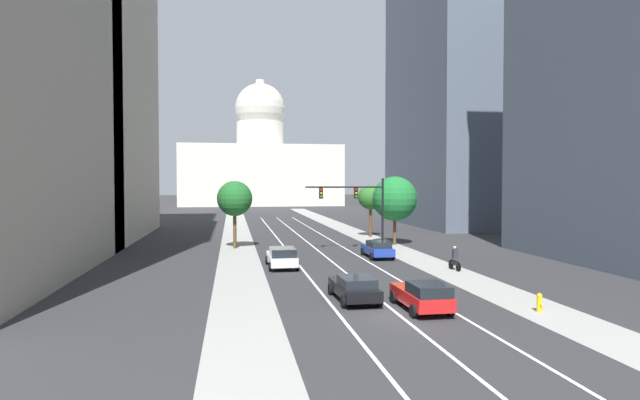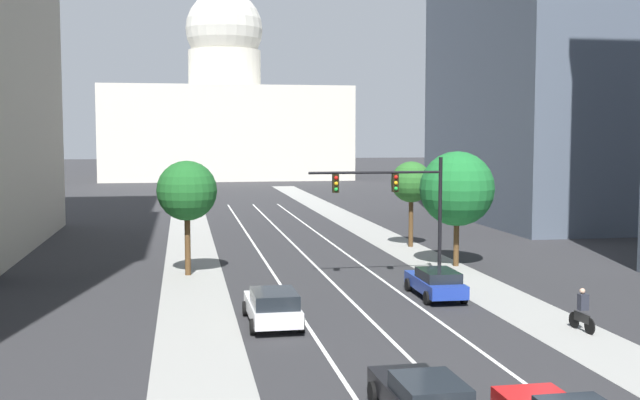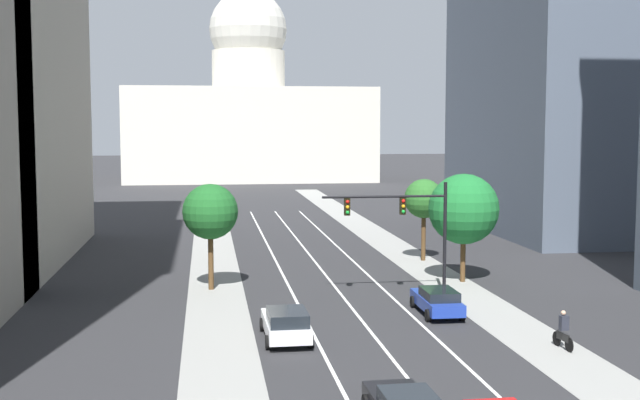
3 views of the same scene
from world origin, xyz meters
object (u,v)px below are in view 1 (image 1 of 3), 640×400
at_px(car_blue, 378,249).
at_px(traffic_signal_mast, 359,201).
at_px(car_red, 422,295).
at_px(street_tree_mid_right, 395,199).
at_px(cyclist, 455,258).
at_px(capitol_building, 260,165).
at_px(fire_hydrant, 539,302).
at_px(car_black, 355,287).
at_px(street_tree_near_right, 370,198).
at_px(car_white, 282,257).
at_px(street_tree_near_left, 235,199).

height_order(car_blue, traffic_signal_mast, traffic_signal_mast).
xyz_separation_m(car_red, street_tree_mid_right, (6.79, 26.46, 3.81)).
relative_size(car_blue, cyclist, 2.74).
relative_size(capitol_building, fire_hydrant, 46.39).
relative_size(capitol_building, car_black, 8.98).
bearing_deg(fire_hydrant, cyclist, 85.50).
height_order(fire_hydrant, cyclist, cyclist).
xyz_separation_m(car_blue, traffic_signal_mast, (-0.56, 4.44, 3.78)).
distance_m(car_blue, car_red, 18.28).
height_order(car_red, street_tree_near_right, street_tree_near_right).
height_order(capitol_building, car_white, capitol_building).
distance_m(car_black, street_tree_near_right, 33.49).
xyz_separation_m(fire_hydrant, street_tree_mid_right, (1.36, 27.61, 4.11)).
bearing_deg(car_black, car_red, -134.85).
bearing_deg(street_tree_mid_right, cyclist, -91.51).
height_order(car_blue, street_tree_mid_right, street_tree_mid_right).
xyz_separation_m(street_tree_mid_right, street_tree_near_left, (-15.61, -0.28, 0.08)).
xyz_separation_m(capitol_building, car_black, (-1.37, -121.06, -10.19)).
distance_m(traffic_signal_mast, fire_hydrant, 24.23).
distance_m(street_tree_near_right, street_tree_near_left, 17.43).
distance_m(car_red, street_tree_mid_right, 27.58).
bearing_deg(street_tree_near_left, car_white, -74.76).
relative_size(car_blue, traffic_signal_mast, 0.66).
distance_m(car_black, cyclist, 12.37).
bearing_deg(car_black, street_tree_mid_right, -23.15).
distance_m(traffic_signal_mast, street_tree_near_right, 12.81).
bearing_deg(car_black, car_white, 12.22).
xyz_separation_m(car_white, street_tree_near_right, (11.96, 20.54, 3.66)).
bearing_deg(capitol_building, traffic_signal_mast, -87.98).
relative_size(car_red, street_tree_near_left, 0.71).
height_order(street_tree_near_right, street_tree_near_left, street_tree_near_left).
relative_size(capitol_building, car_red, 9.36).
xyz_separation_m(traffic_signal_mast, cyclist, (4.19, -11.56, -3.67)).
xyz_separation_m(car_white, street_tree_mid_right, (12.30, 12.41, 3.78)).
xyz_separation_m(car_black, cyclist, (9.14, 8.34, 0.14)).
relative_size(capitol_building, street_tree_mid_right, 6.23).
bearing_deg(capitol_building, fire_hydrant, -86.88).
height_order(car_black, fire_hydrant, car_black).
xyz_separation_m(street_tree_near_right, street_tree_near_left, (-15.27, -8.41, 0.20)).
xyz_separation_m(car_white, traffic_signal_mast, (7.71, 8.46, 3.73)).
bearing_deg(car_blue, street_tree_near_left, 55.80).
distance_m(traffic_signal_mast, street_tree_mid_right, 6.06).
relative_size(car_red, street_tree_near_right, 0.76).
relative_size(car_white, cyclist, 2.79).
distance_m(traffic_signal_mast, cyclist, 12.84).
bearing_deg(cyclist, traffic_signal_mast, 14.21).
relative_size(car_black, fire_hydrant, 5.17).
bearing_deg(car_blue, fire_hydrant, -171.23).
relative_size(car_red, car_black, 0.96).
distance_m(street_tree_mid_right, street_tree_near_left, 15.61).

